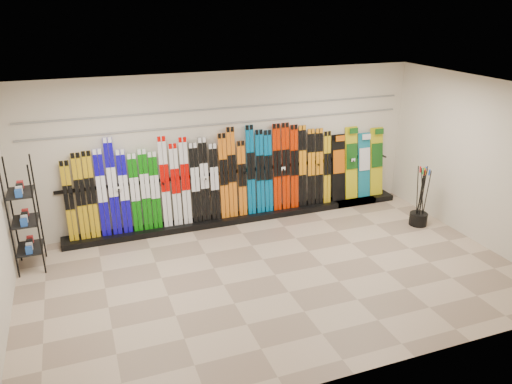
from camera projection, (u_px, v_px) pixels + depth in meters
name	position (u px, v px, depth m)	size (l,w,h in m)	color
floor	(275.00, 275.00, 8.23)	(8.00, 8.00, 0.00)	gray
back_wall	(228.00, 148.00, 9.88)	(8.00, 8.00, 0.00)	beige
right_wall	(481.00, 162.00, 9.00)	(5.00, 5.00, 0.00)	beige
ceiling	(278.00, 93.00, 7.15)	(8.00, 8.00, 0.00)	silver
ski_rack_base	(243.00, 217.00, 10.28)	(8.00, 0.40, 0.12)	black
skis	(211.00, 179.00, 9.77)	(5.38, 0.19, 1.84)	#C29813
snowboards	(358.00, 164.00, 10.94)	(1.27, 0.24, 1.58)	black
accessory_rack	(24.00, 216.00, 8.15)	(0.40, 0.60, 1.89)	black
pole_bin	(418.00, 219.00, 10.02)	(0.35, 0.35, 0.25)	black
ski_poles	(421.00, 196.00, 9.85)	(0.25, 0.36, 1.18)	black
slatwall_rail_0	(227.00, 123.00, 9.68)	(7.60, 0.02, 0.03)	gray
slatwall_rail_1	(227.00, 108.00, 9.57)	(7.60, 0.02, 0.03)	gray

